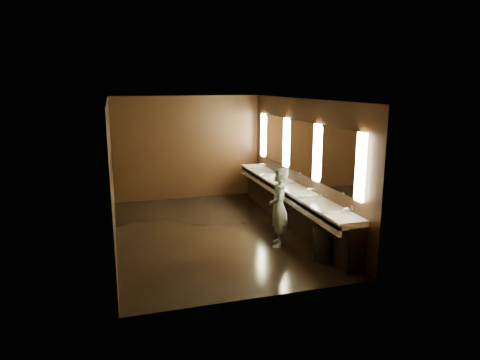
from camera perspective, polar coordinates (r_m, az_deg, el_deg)
name	(u,v)px	position (r m, az deg, el deg)	size (l,w,h in m)	color
floor	(213,232)	(9.23, -3.59, -6.95)	(6.00, 6.00, 0.00)	black
ceiling	(211,99)	(8.70, -3.85, 10.69)	(4.00, 6.00, 0.02)	#2D2D2B
wall_back	(188,148)	(11.77, -7.00, 4.28)	(4.00, 0.02, 2.80)	black
wall_front	(260,207)	(6.05, 2.67, -3.61)	(4.00, 0.02, 2.80)	black
wall_left	(112,174)	(8.65, -16.74, 0.82)	(0.02, 6.00, 2.80)	black
wall_right	(301,163)	(9.50, 8.14, 2.26)	(0.02, 6.00, 2.80)	black
sink_counter	(291,203)	(9.62, 6.85, -3.11)	(0.55, 5.40, 1.01)	black
mirror_band	(301,147)	(9.43, 8.09, 4.34)	(0.06, 5.03, 1.15)	#FCF2B5
person	(279,207)	(8.30, 5.20, -3.65)	(0.56, 0.37, 1.54)	#88BACB
trash_bin	(324,244)	(7.88, 11.13, -8.32)	(0.39, 0.39, 0.61)	black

